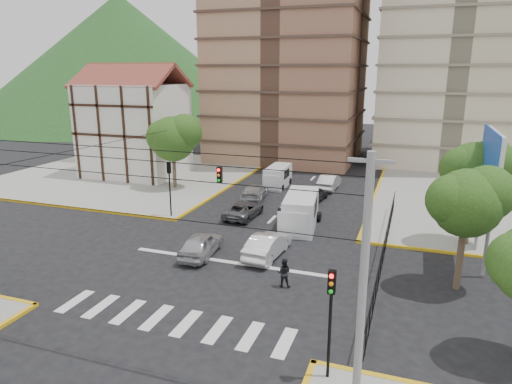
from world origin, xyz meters
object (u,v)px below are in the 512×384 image
at_px(van_right_lane, 300,213).
at_px(car_white_front_right, 267,245).
at_px(traffic_light_se, 331,307).
at_px(pedestrian_crosswalk, 284,273).
at_px(van_left_lane, 277,177).
at_px(car_silver_front_left, 201,244).
at_px(traffic_light_nw, 169,180).

height_order(van_right_lane, car_white_front_right, van_right_lane).
distance_m(traffic_light_se, pedestrian_crosswalk, 8.22).
xyz_separation_m(traffic_light_se, van_left_lane, (-10.38, 27.81, -2.10)).
bearing_deg(traffic_light_se, car_silver_front_left, 136.56).
bearing_deg(car_silver_front_left, van_left_lane, -92.93).
height_order(traffic_light_se, pedestrian_crosswalk, traffic_light_se).
height_order(van_right_lane, car_silver_front_left, van_right_lane).
xyz_separation_m(van_right_lane, van_left_lane, (-5.16, 11.31, -0.22)).
bearing_deg(car_silver_front_left, traffic_light_nw, -51.95).
distance_m(van_left_lane, car_white_front_right, 17.78).
xyz_separation_m(traffic_light_se, car_silver_front_left, (-9.90, 9.37, -2.36)).
bearing_deg(pedestrian_crosswalk, traffic_light_se, 110.96).
distance_m(traffic_light_nw, car_white_front_right, 11.19).
distance_m(van_right_lane, car_white_front_right, 5.93).
distance_m(car_silver_front_left, car_white_front_right, 4.23).
xyz_separation_m(car_silver_front_left, car_white_front_right, (4.04, 1.24, 0.02)).
relative_size(van_left_lane, car_silver_front_left, 1.05).
distance_m(van_left_lane, pedestrian_crosswalk, 21.89).
height_order(car_white_front_right, pedestrian_crosswalk, pedestrian_crosswalk).
distance_m(traffic_light_se, car_silver_front_left, 13.84).
xyz_separation_m(traffic_light_nw, van_right_lane, (10.38, 0.90, -1.88)).
bearing_deg(van_right_lane, pedestrian_crosswalk, -88.80).
bearing_deg(pedestrian_crosswalk, traffic_light_nw, -43.37).
height_order(traffic_light_se, car_silver_front_left, traffic_light_se).
distance_m(van_right_lane, car_silver_front_left, 8.54).
relative_size(traffic_light_nw, pedestrian_crosswalk, 2.70).
height_order(traffic_light_se, car_white_front_right, traffic_light_se).
bearing_deg(van_left_lane, traffic_light_nw, -114.10).
distance_m(traffic_light_nw, van_left_lane, 13.44).
bearing_deg(van_left_lane, van_right_lane, -66.41).
bearing_deg(car_silver_front_left, traffic_light_se, 132.13).
xyz_separation_m(traffic_light_nw, car_silver_front_left, (5.70, -6.23, -2.36)).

